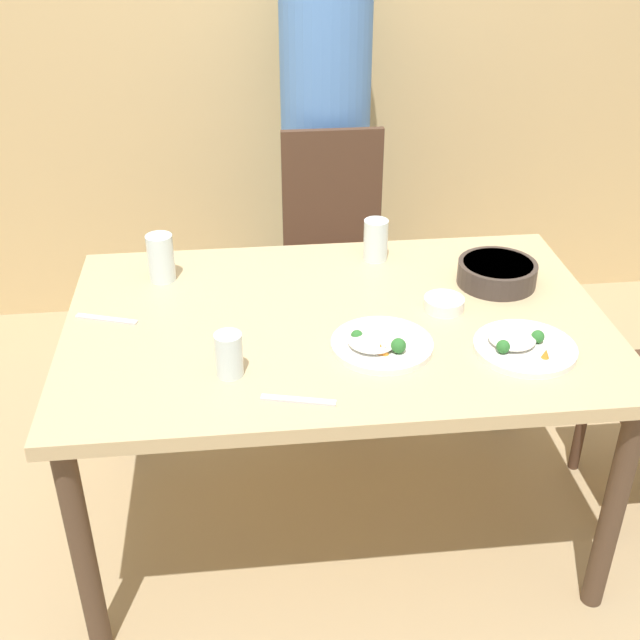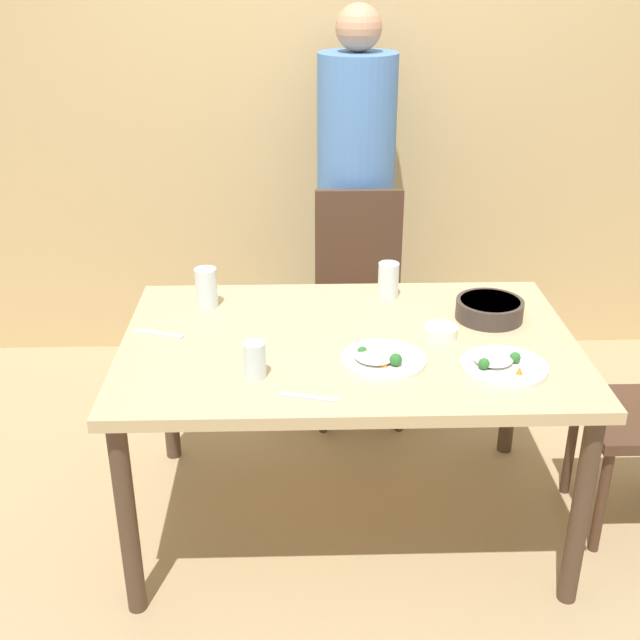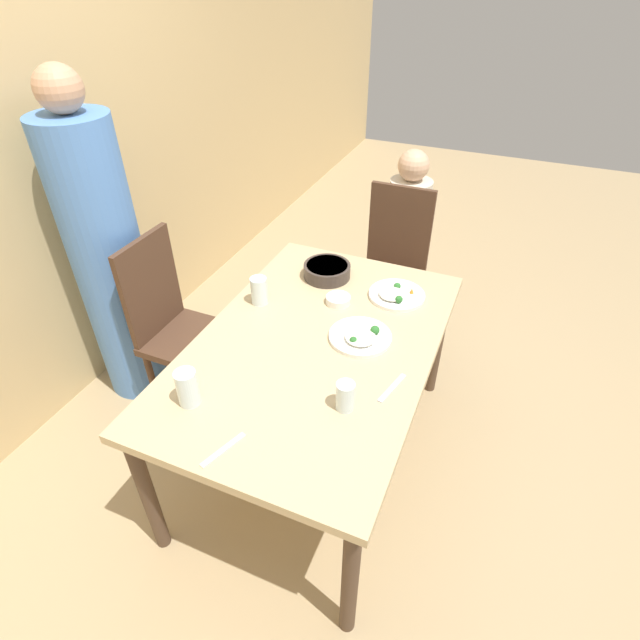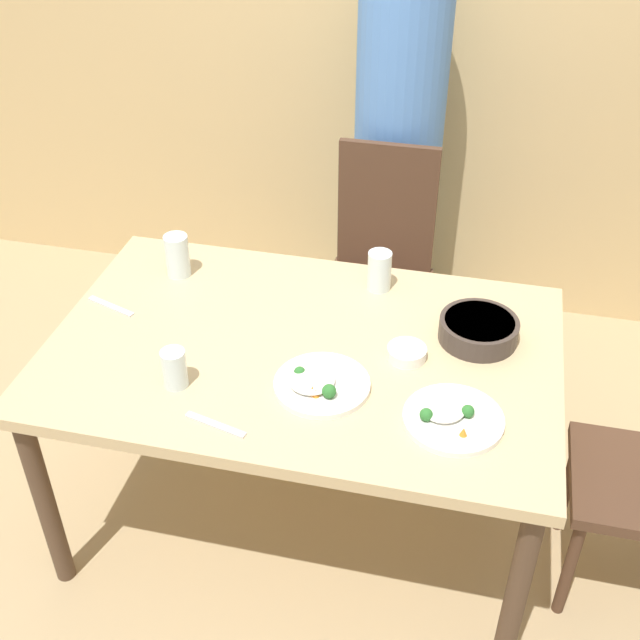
{
  "view_description": "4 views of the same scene",
  "coord_description": "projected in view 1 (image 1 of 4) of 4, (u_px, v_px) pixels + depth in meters",
  "views": [
    {
      "loc": [
        -0.25,
        -1.9,
        1.86
      ],
      "look_at": [
        -0.05,
        -0.06,
        0.76
      ],
      "focal_mm": 45.0,
      "sensor_mm": 36.0,
      "label": 1
    },
    {
      "loc": [
        -0.16,
        -2.37,
        1.91
      ],
      "look_at": [
        -0.1,
        0.01,
        0.8
      ],
      "focal_mm": 45.0,
      "sensor_mm": 36.0,
      "label": 2
    },
    {
      "loc": [
        -1.48,
        -0.65,
        2.07
      ],
      "look_at": [
        0.06,
        0.01,
        0.81
      ],
      "focal_mm": 28.0,
      "sensor_mm": 36.0,
      "label": 3
    },
    {
      "loc": [
        0.47,
        -1.79,
        2.2
      ],
      "look_at": [
        0.06,
        -0.01,
        0.85
      ],
      "focal_mm": 45.0,
      "sensor_mm": 36.0,
      "label": 4
    }
  ],
  "objects": [
    {
      "name": "dining_table",
      "position": [
        337.0,
        340.0,
        2.26
      ],
      "size": [
        1.5,
        0.97,
        0.73
      ],
      "color": "tan",
      "rests_on": "ground_plane"
    },
    {
      "name": "spoon_steel",
      "position": [
        298.0,
        400.0,
        1.89
      ],
      "size": [
        0.18,
        0.06,
        0.01
      ],
      "color": "silver",
      "rests_on": "dining_table"
    },
    {
      "name": "glass_water_short",
      "position": [
        376.0,
        240.0,
        2.51
      ],
      "size": [
        0.08,
        0.08,
        0.13
      ],
      "color": "silver",
      "rests_on": "dining_table"
    },
    {
      "name": "fork_steel",
      "position": [
        107.0,
        319.0,
        2.21
      ],
      "size": [
        0.18,
        0.08,
        0.01
      ],
      "color": "silver",
      "rests_on": "dining_table"
    },
    {
      "name": "glass_water_center",
      "position": [
        161.0,
        258.0,
        2.39
      ],
      "size": [
        0.08,
        0.08,
        0.14
      ],
      "color": "silver",
      "rests_on": "dining_table"
    },
    {
      "name": "ground_plane",
      "position": [
        335.0,
        513.0,
        2.6
      ],
      "size": [
        10.0,
        10.0,
        0.0
      ],
      "primitive_type": "plane",
      "color": "tan"
    },
    {
      "name": "plate_rice_child",
      "position": [
        522.0,
        346.0,
        2.07
      ],
      "size": [
        0.27,
        0.27,
        0.05
      ],
      "color": "white",
      "rests_on": "dining_table"
    },
    {
      "name": "bowl_curry",
      "position": [
        497.0,
        273.0,
        2.38
      ],
      "size": [
        0.23,
        0.23,
        0.07
      ],
      "color": "#3D332D",
      "rests_on": "dining_table"
    },
    {
      "name": "chair_adult_spot",
      "position": [
        335.0,
        256.0,
        3.06
      ],
      "size": [
        0.4,
        0.4,
        0.98
      ],
      "color": "#4C3323",
      "rests_on": "ground_plane"
    },
    {
      "name": "plate_rice_adult",
      "position": [
        380.0,
        344.0,
        2.08
      ],
      "size": [
        0.27,
        0.27,
        0.06
      ],
      "color": "white",
      "rests_on": "dining_table"
    },
    {
      "name": "glass_water_tall",
      "position": [
        229.0,
        355.0,
        1.96
      ],
      "size": [
        0.07,
        0.07,
        0.12
      ],
      "color": "silver",
      "rests_on": "dining_table"
    },
    {
      "name": "bowl_rice_small",
      "position": [
        444.0,
        303.0,
        2.26
      ],
      "size": [
        0.11,
        0.11,
        0.04
      ],
      "color": "white",
      "rests_on": "dining_table"
    },
    {
      "name": "person_adult",
      "position": [
        325.0,
        158.0,
        3.21
      ],
      "size": [
        0.35,
        0.35,
        1.71
      ],
      "color": "#5184D1",
      "rests_on": "ground_plane"
    }
  ]
}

